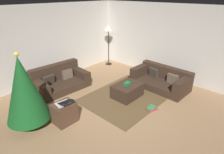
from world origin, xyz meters
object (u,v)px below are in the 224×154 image
Objects in this scene: side_table at (64,113)px; couch_right at (161,79)px; christmas_tree at (24,89)px; couch_left at (60,80)px; ottoman at (127,91)px; book_stack at (152,108)px; tv_remote at (129,82)px; corner_lamp at (108,31)px; gift_box at (127,84)px; laptop at (64,103)px.

couch_right is at bearing -13.06° from side_table.
christmas_tree is 3.51× the size of side_table.
couch_left is 2.01× the size of ottoman.
ottoman is at bearing -18.14° from christmas_tree.
couch_right reaches higher than book_stack.
tv_remote is 2.95m from corner_lamp.
gift_box is 0.13× the size of corner_lamp.
couch_left reaches higher than tv_remote.
book_stack is (2.52, -1.81, -0.92)m from christmas_tree.
tv_remote is 0.53× the size of book_stack.
corner_lamp is (2.74, 0.39, 1.18)m from couch_left.
gift_box reaches higher than tv_remote.
gift_box is at bearing 120.10° from couch_left.
christmas_tree is (-2.81, 0.80, 0.55)m from tv_remote.
laptop reaches higher than couch_right.
tv_remote is (0.18, 0.07, 0.21)m from ottoman.
side_table is at bearing 170.22° from ottoman.
christmas_tree is 4.59m from corner_lamp.
tv_remote is at bearing 125.41° from couch_left.
couch_left is 0.94× the size of couch_right.
gift_box is 0.12× the size of christmas_tree.
christmas_tree reaches higher than couch_left.
book_stack is at bearing -96.95° from ottoman.
side_table is at bearing 78.60° from couch_right.
laptop reaches higher than book_stack.
laptop is at bearing -150.43° from corner_lamp.
laptop is at bearing -98.29° from side_table.
ottoman is 2.07m from laptop.
ottoman reaches higher than book_stack.
christmas_tree reaches higher than corner_lamp.
tv_remote is at bearing 21.96° from gift_box.
couch_right is at bearing -12.00° from laptop.
ottoman is at bearing 83.05° from book_stack.
couch_right is 3.07m from corner_lamp.
ottoman is at bearing -9.78° from side_table.
christmas_tree is (-2.63, 0.86, 0.76)m from ottoman.
tv_remote is (-1.12, 0.49, 0.15)m from couch_right.
tv_remote is at bearing -7.27° from side_table.
book_stack is at bearing -34.28° from side_table.
couch_left reaches higher than book_stack.
side_table is (-2.19, 0.28, -0.16)m from tv_remote.
ottoman is 1.87× the size of laptop.
corner_lamp reaches higher than couch_left.
christmas_tree is (-1.57, -1.13, 0.69)m from couch_left.
corner_lamp is at bearing 29.57° from laptop.
gift_box is (1.05, -2.01, 0.17)m from couch_left.
couch_left is at bearing -171.98° from corner_lamp.
couch_right is 1.08× the size of corner_lamp.
tv_remote is 2.98m from christmas_tree.
couch_left is 0.95× the size of christmas_tree.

